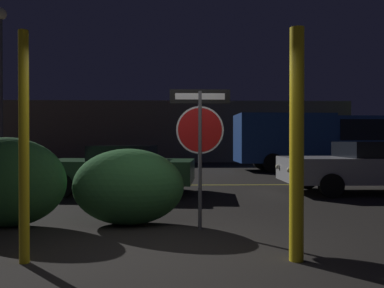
{
  "coord_description": "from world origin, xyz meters",
  "views": [
    {
      "loc": [
        0.25,
        -4.53,
        1.41
      ],
      "look_at": [
        0.5,
        5.02,
        1.32
      ],
      "focal_mm": 35.0,
      "sensor_mm": 36.0,
      "label": 1
    }
  ],
  "objects": [
    {
      "name": "yellow_pole_right",
      "position": [
        1.58,
        -0.2,
        1.36
      ],
      "size": [
        0.17,
        0.17,
        2.73
      ],
      "primitive_type": "cylinder",
      "color": "yellow",
      "rests_on": "ground_plane"
    },
    {
      "name": "ground_plane",
      "position": [
        0.0,
        0.0,
        0.0
      ],
      "size": [
        260.0,
        260.0,
        0.0
      ],
      "primitive_type": "plane",
      "color": "black"
    },
    {
      "name": "stop_sign",
      "position": [
        0.52,
        1.35,
        1.58
      ],
      "size": [
        0.95,
        0.06,
        2.21
      ],
      "rotation": [
        0.0,
        0.0,
        0.01
      ],
      "color": "#4C4C51",
      "rests_on": "ground_plane"
    },
    {
      "name": "delivery_truck",
      "position": [
        6.4,
        12.77,
        1.51
      ],
      "size": [
        6.93,
        2.57,
        2.62
      ],
      "rotation": [
        0.0,
        0.0,
        -1.54
      ],
      "color": "navy",
      "rests_on": "ground_plane"
    },
    {
      "name": "passing_car_3",
      "position": [
        5.41,
        5.4,
        0.71
      ],
      "size": [
        4.9,
        2.02,
        1.37
      ],
      "rotation": [
        0.0,
        0.0,
        1.56
      ],
      "color": "#9E9EA3",
      "rests_on": "ground_plane"
    },
    {
      "name": "hedge_bush_2",
      "position": [
        -0.65,
        1.73,
        0.64
      ],
      "size": [
        1.85,
        1.06,
        1.27
      ],
      "primitive_type": "ellipsoid",
      "color": "#2D6633",
      "rests_on": "ground_plane"
    },
    {
      "name": "building_backdrop",
      "position": [
        -0.82,
        21.17,
        1.96
      ],
      "size": [
        23.75,
        4.13,
        3.92
      ],
      "primitive_type": "cube",
      "color": "#6B5B4C",
      "rests_on": "ground_plane"
    },
    {
      "name": "hedge_bush_1",
      "position": [
        -2.61,
        1.61,
        0.73
      ],
      "size": [
        1.93,
        0.86,
        1.46
      ],
      "primitive_type": "ellipsoid",
      "color": "#285B2D",
      "rests_on": "ground_plane"
    },
    {
      "name": "street_lamp",
      "position": [
        -8.14,
        12.99,
        5.33
      ],
      "size": [
        0.55,
        0.55,
        7.54
      ],
      "color": "#4C4C51",
      "rests_on": "ground_plane"
    },
    {
      "name": "yellow_pole_left",
      "position": [
        -1.57,
        -0.2,
        1.34
      ],
      "size": [
        0.11,
        0.11,
        2.67
      ],
      "primitive_type": "cylinder",
      "color": "yellow",
      "rests_on": "ground_plane"
    },
    {
      "name": "road_center_stripe",
      "position": [
        0.0,
        7.2,
        0.0
      ],
      "size": [
        38.54,
        0.12,
        0.01
      ],
      "primitive_type": "cube",
      "color": "gold",
      "rests_on": "ground_plane"
    },
    {
      "name": "passing_car_2",
      "position": [
        -1.41,
        5.49,
        0.66
      ],
      "size": [
        4.13,
        2.25,
        1.27
      ],
      "rotation": [
        0.0,
        0.0,
        1.48
      ],
      "color": "#335B38",
      "rests_on": "ground_plane"
    }
  ]
}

